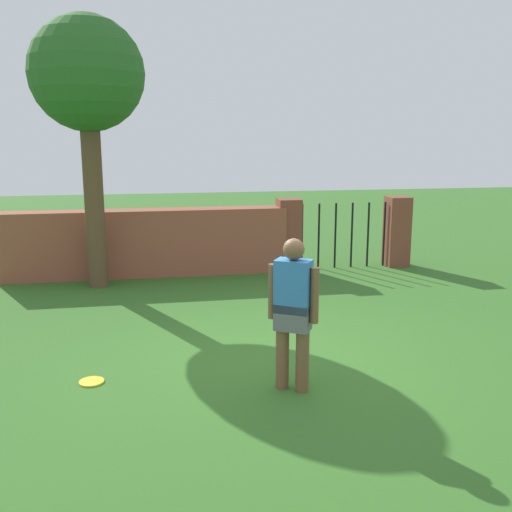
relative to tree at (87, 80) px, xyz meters
The scene contains 6 objects.
ground_plane 5.79m from the tree, 59.38° to the right, with size 40.00×40.00×0.00m, color #336623.
brick_wall 3.08m from the tree, 38.07° to the left, with size 5.29×0.50×1.25m, color brown.
tree is the anchor object (origin of this frame).
person 5.90m from the tree, 63.51° to the right, with size 0.47×0.37×1.62m.
fence_gate 5.53m from the tree, ahead, with size 2.69×0.44×1.40m.
frisbee_yellow 5.47m from the tree, 86.55° to the right, with size 0.27×0.27×0.02m, color yellow.
Camera 1 is at (-1.39, -6.41, 2.66)m, focal length 41.23 mm.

